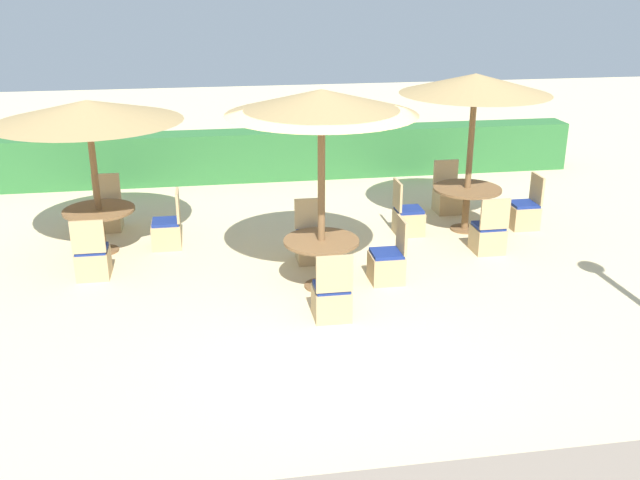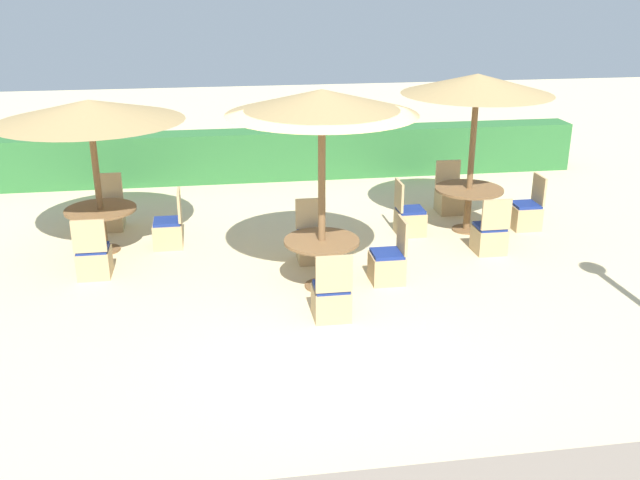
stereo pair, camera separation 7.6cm
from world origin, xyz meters
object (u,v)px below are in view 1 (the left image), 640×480
(round_table_back_left, at_px, (100,218))
(patio_chair_back_left_north, at_px, (108,214))
(parasol_back_left, at_px, (87,111))
(patio_chair_back_right_south, at_px, (488,236))
(patio_chair_back_left_east, at_px, (168,231))
(patio_chair_center_east, at_px, (387,264))
(round_table_center, at_px, (321,250))
(patio_chair_center_south, at_px, (332,299))
(patio_chair_back_right_east, at_px, (524,213))
(patio_chair_back_right_north, at_px, (448,198))
(patio_chair_back_right_west, at_px, (408,219))
(patio_chair_back_left_south, at_px, (93,260))
(parasol_back_right, at_px, (475,85))
(round_table_back_right, at_px, (467,196))
(parasol_center, at_px, (321,103))
(patio_chair_center_north, at_px, (311,244))

(round_table_back_left, xyz_separation_m, patio_chair_back_left_north, (-0.03, 1.07, -0.30))
(parasol_back_left, bearing_deg, round_table_back_left, -63.43)
(parasol_back_left, relative_size, patio_chair_back_right_south, 3.02)
(patio_chair_back_left_east, xyz_separation_m, patio_chair_center_east, (3.14, -1.88, 0.00))
(round_table_center, relative_size, patio_chair_center_east, 1.13)
(patio_chair_center_south, relative_size, patio_chair_center_east, 1.00)
(patio_chair_back_left_east, relative_size, patio_chair_back_right_east, 1.00)
(patio_chair_back_right_south, bearing_deg, patio_chair_back_right_north, 89.23)
(patio_chair_back_right_west, bearing_deg, patio_chair_back_left_south, -78.24)
(parasol_back_right, distance_m, patio_chair_back_right_west, 2.43)
(round_table_center, relative_size, patio_chair_center_south, 1.13)
(patio_chair_back_right_west, height_order, patio_chair_back_right_north, same)
(patio_chair_back_right_west, xyz_separation_m, patio_chair_center_east, (-0.82, -1.86, 0.00))
(round_table_back_right, bearing_deg, patio_chair_back_left_north, 170.34)
(patio_chair_center_east, bearing_deg, parasol_back_right, -44.43)
(patio_chair_center_east, bearing_deg, round_table_back_right, -44.43)
(patio_chair_back_right_west, bearing_deg, patio_chair_back_right_east, 89.48)
(patio_chair_back_right_west, bearing_deg, patio_chair_back_left_east, -90.38)
(parasol_center, relative_size, patio_chair_center_south, 2.96)
(patio_chair_back_left_east, height_order, patio_chair_back_right_north, same)
(patio_chair_back_left_south, distance_m, patio_chair_center_north, 3.21)
(patio_chair_back_right_north, bearing_deg, patio_chair_back_left_north, -0.33)
(parasol_back_right, bearing_deg, round_table_back_left, -179.58)
(patio_chair_back_right_east, distance_m, parasol_center, 4.87)
(patio_chair_back_left_east, height_order, parasol_center, parasol_center)
(patio_chair_center_north, bearing_deg, patio_chair_center_south, 88.88)
(round_table_center, bearing_deg, patio_chair_back_left_south, 164.91)
(parasol_back_left, distance_m, patio_chair_back_left_east, 2.21)
(patio_chair_back_left_south, xyz_separation_m, patio_chair_back_left_east, (1.02, 1.06, 0.00))
(round_table_back_left, distance_m, patio_chair_back_right_east, 7.05)
(patio_chair_back_left_east, bearing_deg, patio_chair_center_south, -143.37)
(patio_chair_center_north, bearing_deg, patio_chair_back_right_west, -153.00)
(patio_chair_back_left_north, relative_size, patio_chair_back_right_east, 1.00)
(parasol_center, xyz_separation_m, patio_chair_center_south, (-0.03, -0.97, -2.32))
(parasol_back_left, relative_size, patio_chair_back_left_east, 3.02)
(patio_chair_back_left_south, height_order, round_table_center, patio_chair_back_left_south)
(patio_chair_center_south, bearing_deg, patio_chair_back_left_south, 149.97)
(parasol_center, distance_m, patio_chair_center_south, 2.51)
(patio_chair_back_left_north, xyz_separation_m, patio_chair_center_east, (4.19, -2.91, 0.00))
(parasol_back_left, height_order, patio_chair_back_right_west, parasol_back_left)
(patio_chair_back_right_west, relative_size, patio_chair_center_east, 1.00)
(patio_chair_center_east, bearing_deg, patio_chair_center_north, 44.99)
(patio_chair_back_left_south, distance_m, patio_chair_back_right_east, 7.12)
(round_table_back_left, bearing_deg, patio_chair_center_south, -42.06)
(patio_chair_back_left_east, height_order, round_table_back_right, patio_chair_back_left_east)
(patio_chair_back_left_north, height_order, patio_chair_back_right_east, same)
(parasol_back_left, xyz_separation_m, patio_chair_back_left_north, (-0.03, 1.07, -1.96))
(patio_chair_back_right_north, bearing_deg, parasol_center, 45.90)
(patio_chair_back_left_east, relative_size, parasol_center, 0.34)
(patio_chair_back_left_north, height_order, round_table_center, patio_chair_back_left_north)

